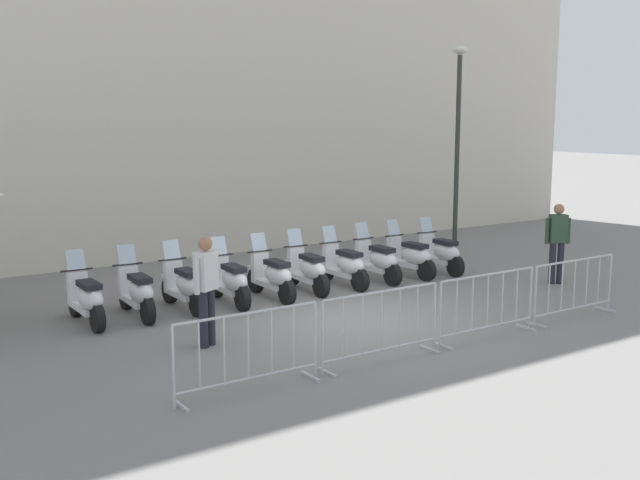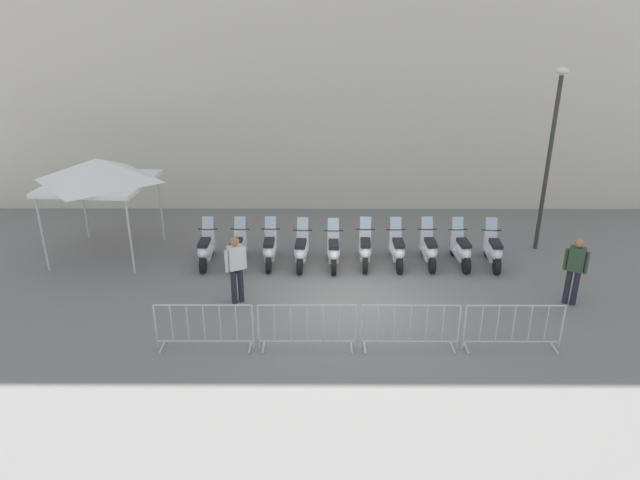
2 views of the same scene
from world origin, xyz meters
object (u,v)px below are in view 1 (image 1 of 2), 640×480
Objects in this scene: barrier_segment_1 at (381,327)px; barrier_segment_2 at (487,306)px; motorcycle_5 at (308,270)px; barrier_segment_0 at (249,353)px; motorcycle_4 at (273,276)px; motorcycle_6 at (344,266)px; motorcycle_9 at (440,253)px; motorcycle_0 at (87,299)px; officer_mid_plaza at (557,239)px; motorcycle_8 at (409,257)px; barrier_segment_3 at (574,290)px; officer_near_row_end at (206,285)px; motorcycle_2 at (185,286)px; motorcycle_1 at (137,292)px; street_lamp at (458,130)px; motorcycle_3 at (230,281)px; motorcycle_7 at (377,261)px.

barrier_segment_1 is 2.17m from barrier_segment_2.
motorcycle_5 is 5.71m from barrier_segment_0.
barrier_segment_2 is at bearing 4.28° from barrier_segment_1.
motorcycle_4 is 4.50m from barrier_segment_2.
barrier_segment_0 and barrier_segment_1 have the same top height.
motorcycle_6 is 1.00× the size of motorcycle_9.
motorcycle_9 is 0.83× the size of barrier_segment_0.
motorcycle_0 is 9.66m from officer_mid_plaza.
motorcycle_5 is 2.71m from motorcycle_8.
motorcycle_9 reaches higher than barrier_segment_3.
officer_near_row_end is (-5.82, -2.68, 0.53)m from motorcycle_8.
motorcycle_0 is 0.83× the size of barrier_segment_0.
barrier_segment_3 is (3.12, -4.12, 0.07)m from motorcycle_5.
motorcycle_2 is 5.41m from motorcycle_8.
motorcycle_1 is at bearing 92.99° from barrier_segment_0.
street_lamp is at bearing 43.54° from barrier_segment_1.
barrier_segment_3 is (6.71, -3.86, 0.07)m from motorcycle_1.
barrier_segment_2 is at bearing -41.48° from motorcycle_1.
barrier_segment_2 is (3.65, -4.10, 0.07)m from motorcycle_2.
motorcycle_5 is 4.61m from barrier_segment_1.
motorcycle_5 is at bearing 11.87° from motorcycle_4.
officer_near_row_end is at bearing -120.35° from motorcycle_3.
motorcycle_4 reaches higher than barrier_segment_3.
motorcycle_3 is 1.00× the size of motorcycle_8.
barrier_segment_1 is 6.73m from officer_mid_plaza.
motorcycle_9 reaches higher than barrier_segment_2.
motorcycle_6 is at bearing 47.47° from barrier_segment_0.
motorcycle_5 is 6.09m from street_lamp.
officer_near_row_end and officer_mid_plaza have the same top height.
motorcycle_4 is at bearing 85.75° from barrier_segment_1.
barrier_segment_0 is at bearing -141.64° from motorcycle_8.
motorcycle_1 is 8.80m from officer_mid_plaza.
motorcycle_2 is at bearing 81.33° from barrier_segment_0.
motorcycle_5 is (0.88, 0.19, 0.00)m from motorcycle_4.
motorcycle_3 is 0.83× the size of barrier_segment_3.
motorcycle_3 is 4.28m from barrier_segment_1.
motorcycle_3 is 3.61m from motorcycle_7.
motorcycle_4 is (1.80, 0.00, 0.00)m from motorcycle_2.
motorcycle_2 is 4.52m from barrier_segment_1.
motorcycle_6 is 1.00× the size of officer_near_row_end.
barrier_segment_1 is (-0.32, -4.26, 0.07)m from motorcycle_4.
motorcycle_4 is at bearing -173.04° from motorcycle_7.
barrier_segment_2 is at bearing -175.72° from barrier_segment_3.
street_lamp is at bearing 29.84° from motorcycle_8.
barrier_segment_2 is 2.17m from barrier_segment_3.
motorcycle_3 is 7.71m from street_lamp.
motorcycle_5 is at bearing 158.93° from officer_mid_plaza.
motorcycle_0 is 1.00× the size of motorcycle_2.
motorcycle_7 is 5.48m from barrier_segment_1.
motorcycle_3 is at bearing 2.68° from motorcycle_0.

